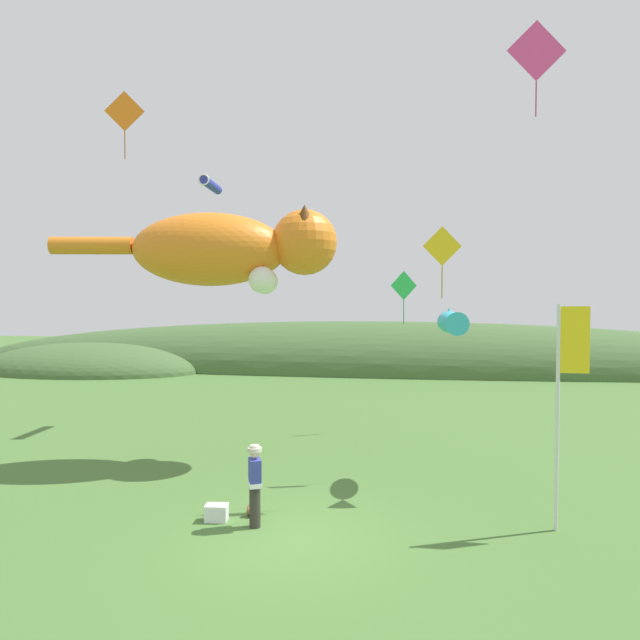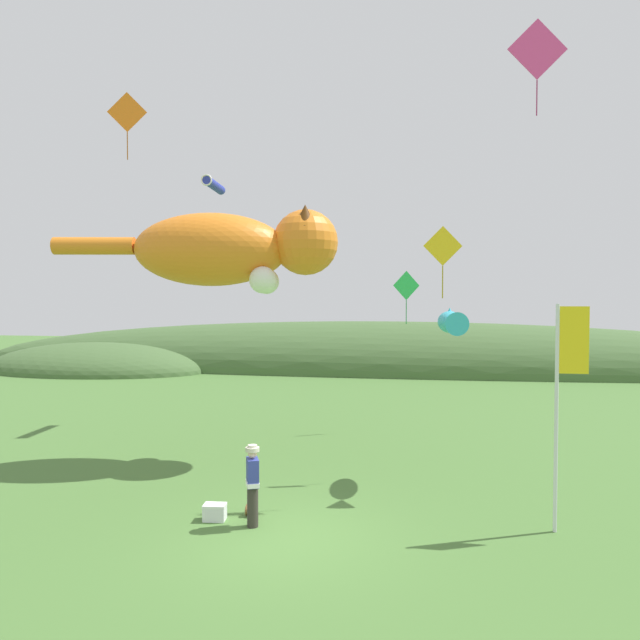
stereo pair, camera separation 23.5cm
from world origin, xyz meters
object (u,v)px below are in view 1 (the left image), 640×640
festival_banner_pole (565,383)px  kite_diamond_gold (442,247)px  kite_fish_windsock (451,322)px  kite_diamond_green (404,286)px  kite_diamond_pink (537,51)px  kite_tube_streamer (211,185)px  kite_giant_cat (230,250)px  kite_diamond_orange (124,112)px  festival_attendant (255,483)px  picnic_cooler (216,513)px  kite_spool (251,510)px

festival_banner_pole → kite_diamond_gold: bearing=122.8°
kite_fish_windsock → kite_diamond_green: size_ratio=1.13×
festival_banner_pole → kite_diamond_pink: (-0.06, 2.88, 8.09)m
kite_tube_streamer → kite_giant_cat: bearing=-64.4°
kite_diamond_gold → kite_diamond_orange: bearing=172.3°
festival_attendant → kite_diamond_green: 11.25m
kite_diamond_orange → kite_diamond_pink: bearing=-9.7°
kite_diamond_orange → kite_diamond_green: size_ratio=1.10×
kite_tube_streamer → picnic_cooler: bearing=-69.9°
festival_attendant → picnic_cooler: 1.23m
kite_diamond_orange → kite_diamond_gold: kite_diamond_orange is taller
kite_giant_cat → kite_diamond_pink: (8.52, -1.19, 4.83)m
kite_diamond_gold → picnic_cooler: bearing=-140.2°
festival_banner_pole → kite_fish_windsock: size_ratio=2.14×
kite_diamond_orange → kite_diamond_pink: kite_diamond_pink is taller
kite_diamond_green → kite_diamond_gold: bearing=-78.6°
kite_diamond_orange → kite_diamond_pink: size_ratio=0.90×
kite_diamond_pink → picnic_cooler: bearing=-154.6°
kite_spool → kite_giant_cat: size_ratio=0.03×
festival_banner_pole → kite_diamond_pink: size_ratio=1.97×
festival_attendant → kite_diamond_green: bearing=72.8°
picnic_cooler → kite_diamond_gold: (5.09, 4.24, 6.18)m
kite_spool → kite_diamond_green: 11.19m
kite_diamond_gold → kite_tube_streamer: bearing=148.0°
kite_diamond_pink → kite_giant_cat: bearing=172.1°
festival_attendant → kite_tube_streamer: 13.70m
kite_giant_cat → kite_fish_windsock: 6.87m
festival_attendant → kite_diamond_gold: kite_diamond_gold is taller
picnic_cooler → kite_fish_windsock: size_ratio=0.23×
kite_fish_windsock → kite_diamond_gold: 2.19m
festival_banner_pole → kite_diamond_pink: kite_diamond_pink is taller
festival_attendant → kite_fish_windsock: (4.35, 3.74, 3.35)m
kite_spool → kite_diamond_pink: 13.33m
kite_spool → picnic_cooler: (-0.68, -0.37, 0.05)m
picnic_cooler → kite_giant_cat: 7.87m
kite_diamond_green → kite_diamond_pink: 9.13m
picnic_cooler → kite_fish_windsock: kite_fish_windsock is taller
kite_diamond_gold → kite_diamond_pink: size_ratio=0.82×
festival_attendant → festival_banner_pole: size_ratio=0.37×
kite_spool → kite_giant_cat: (-1.83, 4.31, 6.27)m
picnic_cooler → festival_banner_pole: (7.43, 0.61, 2.96)m
picnic_cooler → kite_diamond_orange: size_ratio=0.24×
kite_fish_windsock → kite_tube_streamer: size_ratio=1.08×
kite_giant_cat → kite_diamond_gold: bearing=-4.1°
kite_spool → kite_diamond_gold: size_ratio=0.13×
kite_fish_windsock → festival_attendant: bearing=-139.3°
festival_attendant → kite_spool: (-0.25, 0.58, -0.82)m
kite_fish_windsock → kite_diamond_gold: bearing=105.6°
kite_spool → kite_tube_streamer: bearing=114.4°
picnic_cooler → kite_fish_windsock: (5.28, 3.53, 4.12)m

